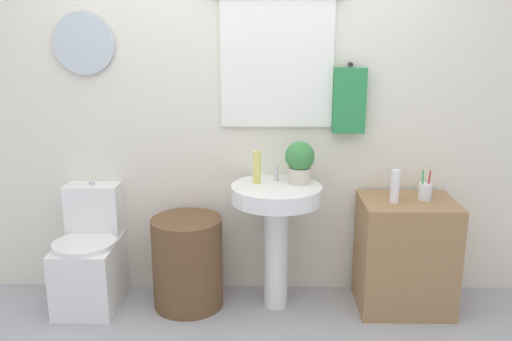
# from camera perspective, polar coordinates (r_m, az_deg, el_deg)

# --- Properties ---
(back_wall) EXTENTS (4.40, 0.18, 2.60)m
(back_wall) POSITION_cam_1_polar(r_m,az_deg,el_deg) (3.41, -1.23, 8.13)
(back_wall) COLOR silver
(back_wall) RESTS_ON ground_plane
(toilet) EXTENTS (0.38, 0.51, 0.77)m
(toilet) POSITION_cam_1_polar(r_m,az_deg,el_deg) (3.59, -17.24, -9.00)
(toilet) COLOR white
(toilet) RESTS_ON ground_plane
(laundry_hamper) EXTENTS (0.44, 0.44, 0.58)m
(laundry_hamper) POSITION_cam_1_polar(r_m,az_deg,el_deg) (3.42, -7.31, -9.70)
(laundry_hamper) COLOR brown
(laundry_hamper) RESTS_ON ground_plane
(pedestal_sink) EXTENTS (0.55, 0.55, 0.79)m
(pedestal_sink) POSITION_cam_1_polar(r_m,az_deg,el_deg) (3.27, 2.19, -4.71)
(pedestal_sink) COLOR white
(pedestal_sink) RESTS_ON ground_plane
(faucet) EXTENTS (0.03, 0.03, 0.10)m
(faucet) POSITION_cam_1_polar(r_m,az_deg,el_deg) (3.32, 2.18, -0.21)
(faucet) COLOR silver
(faucet) RESTS_ON pedestal_sink
(wooden_cabinet) EXTENTS (0.56, 0.44, 0.70)m
(wooden_cabinet) POSITION_cam_1_polar(r_m,az_deg,el_deg) (3.48, 15.61, -8.62)
(wooden_cabinet) COLOR #9E754C
(wooden_cabinet) RESTS_ON ground_plane
(soap_bottle) EXTENTS (0.05, 0.05, 0.20)m
(soap_bottle) POSITION_cam_1_polar(r_m,az_deg,el_deg) (3.24, 0.09, 0.33)
(soap_bottle) COLOR #DBD166
(soap_bottle) RESTS_ON pedestal_sink
(potted_plant) EXTENTS (0.18, 0.18, 0.26)m
(potted_plant) POSITION_cam_1_polar(r_m,az_deg,el_deg) (3.24, 4.69, 1.04)
(potted_plant) COLOR beige
(potted_plant) RESTS_ON pedestal_sink
(lotion_bottle) EXTENTS (0.05, 0.05, 0.20)m
(lotion_bottle) POSITION_cam_1_polar(r_m,az_deg,el_deg) (3.27, 14.65, -1.63)
(lotion_bottle) COLOR white
(lotion_bottle) RESTS_ON wooden_cabinet
(toothbrush_cup) EXTENTS (0.08, 0.08, 0.19)m
(toothbrush_cup) POSITION_cam_1_polar(r_m,az_deg,el_deg) (3.39, 17.61, -2.13)
(toothbrush_cup) COLOR silver
(toothbrush_cup) RESTS_ON wooden_cabinet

